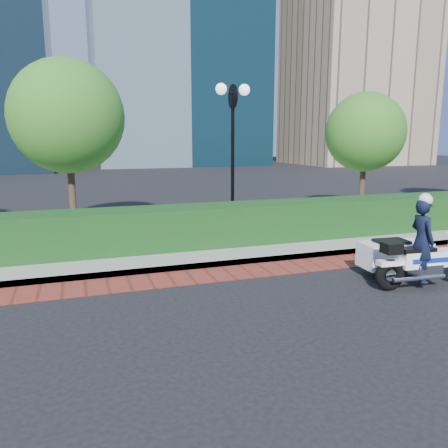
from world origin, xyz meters
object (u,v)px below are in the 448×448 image
object	(u,v)px
lamppost	(233,134)
tree_c	(365,132)
tree_b	(67,117)
police_motorcycle	(413,252)

from	to	relation	value
lamppost	tree_c	bearing A→B (deg)	13.30
tree_b	police_motorcycle	world-z (taller)	tree_b
tree_c	tree_b	bearing A→B (deg)	180.00
tree_c	police_motorcycle	xyz separation A→B (m)	(-3.66, -6.71, -2.42)
police_motorcycle	tree_b	bearing A→B (deg)	138.02
police_motorcycle	lamppost	bearing A→B (deg)	113.44
lamppost	tree_b	size ratio (longest dim) A/B	0.86
lamppost	police_motorcycle	xyz separation A→B (m)	(1.84, -5.41, -2.33)
tree_c	lamppost	bearing A→B (deg)	-166.70
tree_b	tree_c	bearing A→B (deg)	-0.00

